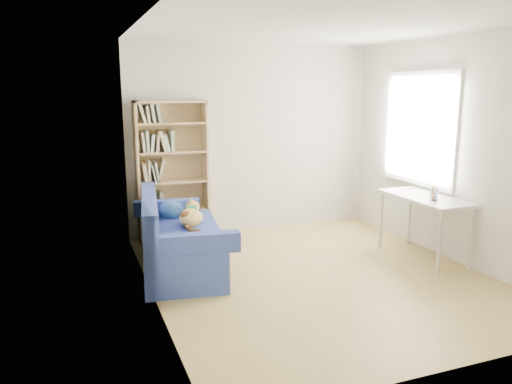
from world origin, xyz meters
The scene contains 6 objects.
ground centered at (0.00, 0.00, 0.00)m, with size 4.00×4.00×0.00m, color #A38A49.
room_shell centered at (0.10, 0.03, 1.64)m, with size 3.54×4.04×2.62m.
sofa centered at (-1.36, 0.77, 0.33)m, with size 1.06×1.85×0.86m.
bookshelf centered at (-1.18, 1.84, 0.85)m, with size 0.92×0.29×1.85m.
desk centered at (1.46, 0.09, 0.67)m, with size 0.54×1.17×0.75m.
pen_cup centered at (1.41, -0.12, 0.81)m, with size 0.09×0.09×0.17m.
Camera 1 is at (-2.43, -4.55, 1.99)m, focal length 35.00 mm.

